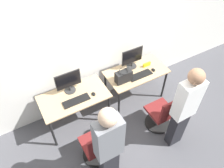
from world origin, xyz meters
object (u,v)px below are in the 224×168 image
Objects in this scene: monitor_right at (132,58)px; mouse_right at (153,70)px; monitor_left at (68,82)px; keyboard_left at (76,101)px; mouse_left at (94,94)px; person_right at (184,108)px; keyboard_right at (140,75)px; handbag at (124,76)px; person_left at (109,147)px; office_chair_left at (97,147)px; office_chair_right at (162,115)px.

mouse_right is at bearing -46.04° from monitor_right.
monitor_left is 1.00× the size of monitor_right.
mouse_right reaches higher than keyboard_left.
person_right is (1.01, -1.07, 0.18)m from mouse_left.
handbag reaches higher than keyboard_right.
person_left reaches higher than mouse_right.
mouse_left is 1.48m from person_right.
office_chair_left reaches higher than keyboard_right.
person_left reaches higher than mouse_left.
mouse_left is at bearing 179.88° from keyboard_right.
monitor_right is at bearing 91.79° from office_chair_right.
monitor_right is at bearing 17.36° from mouse_left.
keyboard_left is 0.93m from handbag.
handbag is at bearing 38.78° from office_chair_left.
person_right reaches higher than office_chair_left.
office_chair_left is at bearing -151.00° from keyboard_right.
handbag is (-0.35, -0.27, -0.10)m from monitor_right.
monitor_left is 0.96m from handbag.
mouse_right is 0.10× the size of office_chair_right.
monitor_left reaches higher than mouse_right.
keyboard_left is (0.00, -0.28, -0.20)m from monitor_left.
person_left is (0.02, -1.36, -0.02)m from monitor_left.
person_right is (1.30, 0.00, -0.00)m from person_left.
monitor_left reaches higher than handbag.
monitor_left is at bearing -179.36° from monitor_right.
office_chair_right is 0.51× the size of person_right.
keyboard_left is 1.03× the size of monitor_right.
mouse_left is at bearing 74.75° from person_left.
person_left reaches higher than monitor_left.
mouse_left reaches higher than keyboard_left.
keyboard_left is 0.27× the size of person_left.
keyboard_left is 1.52× the size of handbag.
keyboard_right is at bearing -5.77° from handbag.
monitor_left is at bearing 164.70° from handbag.
person_left is 1.46m from office_chair_right.
office_chair_right reaches higher than mouse_left.
handbag is at bearing 3.11° from mouse_left.
mouse_right is at bearing 24.12° from office_chair_left.
monitor_left is 0.34m from keyboard_left.
monitor_left is 0.26× the size of person_right.
monitor_left is at bearing 134.25° from person_right.
mouse_left is at bearing -42.46° from monitor_left.
monitor_left is at bearing 169.48° from mouse_right.
monitor_right is at bearing 0.64° from monitor_left.
office_chair_left is at bearing -89.65° from monitor_left.
monitor_left is 1.32m from keyboard_right.
handbag is at bearing 174.23° from keyboard_right.
office_chair_left and office_chair_right have the same top height.
person_left is at bearing -88.90° from keyboard_left.
person_left is at bearing -179.92° from person_right.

